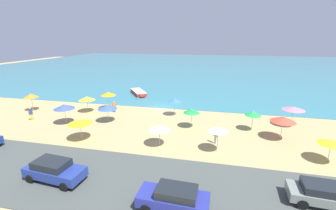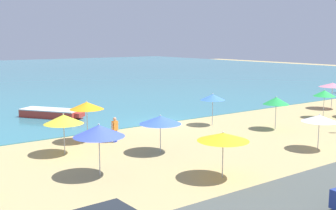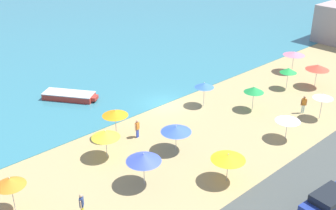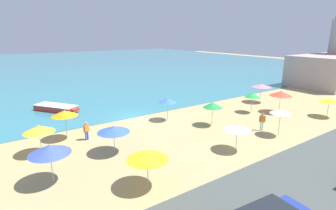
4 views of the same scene
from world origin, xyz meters
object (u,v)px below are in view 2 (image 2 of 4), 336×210
(beach_umbrella_2, at_px, (319,118))
(beach_umbrella_4, at_px, (99,131))
(beach_umbrella_11, at_px, (64,119))
(beach_umbrella_1, at_px, (333,85))
(beach_umbrella_10, at_px, (87,106))
(beach_umbrella_7, at_px, (324,93))
(bather_2, at_px, (115,128))
(skiff_nearshore, at_px, (51,113))
(beach_umbrella_8, at_px, (276,101))
(beach_umbrella_3, at_px, (213,97))
(beach_umbrella_0, at_px, (160,120))
(beach_umbrella_6, at_px, (223,137))

(beach_umbrella_2, distance_m, beach_umbrella_4, 13.02)
(beach_umbrella_11, bearing_deg, beach_umbrella_2, -32.02)
(beach_umbrella_1, height_order, beach_umbrella_2, beach_umbrella_1)
(beach_umbrella_1, bearing_deg, beach_umbrella_10, 176.34)
(beach_umbrella_7, height_order, bather_2, beach_umbrella_7)
(beach_umbrella_7, bearing_deg, skiff_nearshore, 144.12)
(beach_umbrella_2, distance_m, beach_umbrella_8, 5.78)
(beach_umbrella_10, bearing_deg, beach_umbrella_3, -4.14)
(beach_umbrella_0, height_order, beach_umbrella_11, beach_umbrella_11)
(beach_umbrella_1, height_order, beach_umbrella_4, beach_umbrella_4)
(beach_umbrella_1, distance_m, beach_umbrella_8, 11.87)
(beach_umbrella_0, height_order, beach_umbrella_2, beach_umbrella_0)
(beach_umbrella_6, xyz_separation_m, beach_umbrella_8, (10.59, 5.70, 0.11))
(skiff_nearshore, bearing_deg, beach_umbrella_0, -85.56)
(beach_umbrella_2, xyz_separation_m, beach_umbrella_11, (-12.48, 7.80, 0.14))
(beach_umbrella_8, distance_m, skiff_nearshore, 18.03)
(beach_umbrella_0, distance_m, beach_umbrella_10, 5.32)
(beach_umbrella_4, relative_size, beach_umbrella_10, 0.96)
(beach_umbrella_2, height_order, skiff_nearshore, beach_umbrella_2)
(beach_umbrella_11, bearing_deg, skiff_nearshore, 72.76)
(beach_umbrella_0, xyz_separation_m, bather_2, (-0.93, 3.65, -0.99))
(beach_umbrella_2, height_order, beach_umbrella_7, beach_umbrella_7)
(beach_umbrella_8, bearing_deg, skiff_nearshore, 129.62)
(beach_umbrella_6, height_order, beach_umbrella_7, beach_umbrella_7)
(beach_umbrella_6, relative_size, beach_umbrella_11, 1.05)
(beach_umbrella_2, bearing_deg, beach_umbrella_3, 91.57)
(beach_umbrella_6, xyz_separation_m, bather_2, (-0.69, 9.05, -1.07))
(beach_umbrella_3, bearing_deg, beach_umbrella_6, -129.81)
(bather_2, distance_m, skiff_nearshore, 10.49)
(beach_umbrella_10, bearing_deg, beach_umbrella_6, -78.71)
(beach_umbrella_3, bearing_deg, beach_umbrella_10, 175.86)
(beach_umbrella_4, bearing_deg, beach_umbrella_2, -14.11)
(beach_umbrella_7, bearing_deg, beach_umbrella_11, 174.88)
(beach_umbrella_8, xyz_separation_m, bather_2, (-11.28, 3.35, -1.18))
(beach_umbrella_1, distance_m, bather_2, 22.83)
(beach_umbrella_0, distance_m, beach_umbrella_1, 22.09)
(beach_umbrella_1, xyz_separation_m, beach_umbrella_6, (-22.10, -8.64, -0.27))
(beach_umbrella_6, bearing_deg, bather_2, 94.35)
(beach_umbrella_3, relative_size, bather_2, 1.51)
(beach_umbrella_1, relative_size, beach_umbrella_2, 1.18)
(beach_umbrella_2, bearing_deg, beach_umbrella_4, 165.89)
(beach_umbrella_1, xyz_separation_m, beach_umbrella_3, (-14.20, 0.83, -0.10))
(beach_umbrella_2, relative_size, beach_umbrella_3, 0.87)
(beach_umbrella_11, relative_size, bather_2, 1.45)
(beach_umbrella_8, height_order, bather_2, beach_umbrella_8)
(beach_umbrella_10, bearing_deg, skiff_nearshore, 82.79)
(beach_umbrella_8, height_order, skiff_nearshore, beach_umbrella_8)
(beach_umbrella_1, relative_size, skiff_nearshore, 0.47)
(beach_umbrella_8, relative_size, skiff_nearshore, 0.46)
(beach_umbrella_1, xyz_separation_m, beach_umbrella_11, (-26.44, -0.36, -0.24))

